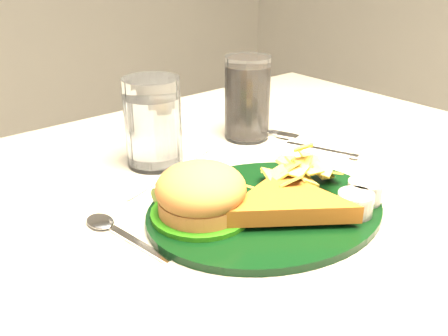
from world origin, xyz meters
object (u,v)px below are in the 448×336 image
(dinner_plate, at_px, (267,188))
(fork_napkin, at_px, (317,148))
(cola_glass, at_px, (247,98))
(water_glass, at_px, (153,122))

(dinner_plate, height_order, fork_napkin, dinner_plate)
(cola_glass, bearing_deg, fork_napkin, -69.26)
(water_glass, distance_m, fork_napkin, 0.27)
(dinner_plate, xyz_separation_m, water_glass, (-0.02, 0.22, 0.03))
(dinner_plate, distance_m, water_glass, 0.23)
(dinner_plate, bearing_deg, fork_napkin, 35.01)
(cola_glass, bearing_deg, water_glass, 177.93)
(fork_napkin, bearing_deg, water_glass, 129.96)
(water_glass, distance_m, cola_glass, 0.19)
(dinner_plate, bearing_deg, water_glass, 107.39)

